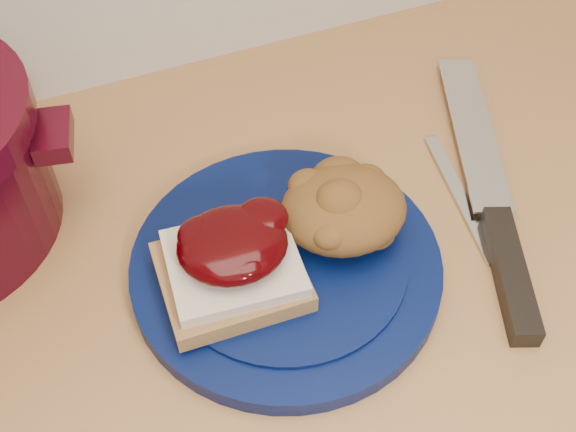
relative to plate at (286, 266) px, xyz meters
name	(u,v)px	position (x,y,z in m)	size (l,w,h in m)	color
plate	(286,266)	(0.00, 0.00, 0.00)	(0.27, 0.27, 0.02)	#040F3C
sandwich	(232,262)	(-0.05, -0.01, 0.04)	(0.12, 0.10, 0.06)	olive
stuffing_mound	(343,209)	(0.06, 0.01, 0.04)	(0.11, 0.09, 0.05)	brown
chef_knife	(499,229)	(0.19, -0.04, 0.00)	(0.16, 0.34, 0.02)	black
butter_knife	(460,196)	(0.19, 0.02, -0.01)	(0.16, 0.01, 0.00)	silver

